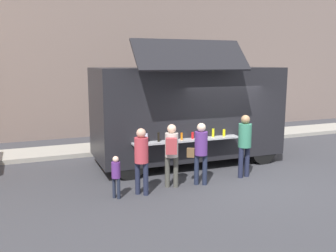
% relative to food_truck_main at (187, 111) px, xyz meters
% --- Properties ---
extents(ground_plane, '(60.00, 60.00, 0.00)m').
position_rel_food_truck_main_xyz_m(ground_plane, '(0.67, -2.25, -1.66)').
color(ground_plane, '#38383D').
extents(curb_strip, '(28.00, 1.60, 0.15)m').
position_rel_food_truck_main_xyz_m(curb_strip, '(-4.00, 2.62, -1.58)').
color(curb_strip, '#9E998E').
rests_on(curb_strip, ground).
extents(building_behind, '(32.00, 2.40, 10.41)m').
position_rel_food_truck_main_xyz_m(building_behind, '(-3.00, 6.52, 3.55)').
color(building_behind, slate).
rests_on(building_behind, ground).
extents(food_truck_main, '(5.81, 3.28, 3.81)m').
position_rel_food_truck_main_xyz_m(food_truck_main, '(0.00, 0.00, 0.00)').
color(food_truck_main, black).
rests_on(food_truck_main, ground).
extents(trash_bin, '(0.60, 0.60, 1.03)m').
position_rel_food_truck_main_xyz_m(trash_bin, '(3.91, 2.32, -1.14)').
color(trash_bin, '#2C603A').
rests_on(trash_bin, ground).
extents(customer_front_ordering, '(0.52, 0.40, 1.65)m').
position_rel_food_truck_main_xyz_m(customer_front_ordering, '(-0.61, -2.16, -0.68)').
color(customer_front_ordering, '#1E253B').
rests_on(customer_front_ordering, ground).
extents(customer_mid_with_backpack, '(0.44, 0.54, 1.65)m').
position_rel_food_truck_main_xyz_m(customer_mid_with_backpack, '(-1.40, -2.09, -0.64)').
color(customer_mid_with_backpack, '#484740').
rests_on(customer_mid_with_backpack, ground).
extents(customer_rear_waiting, '(0.34, 0.34, 1.65)m').
position_rel_food_truck_main_xyz_m(customer_rear_waiting, '(-2.27, -2.29, -0.67)').
color(customer_rear_waiting, '#1E2339').
rests_on(customer_rear_waiting, ground).
extents(customer_extra_browsing, '(0.37, 0.36, 1.77)m').
position_rel_food_truck_main_xyz_m(customer_extra_browsing, '(0.82, -2.05, -0.60)').
color(customer_extra_browsing, '#1E233A').
rests_on(customer_extra_browsing, ground).
extents(child_near_queue, '(0.21, 0.21, 1.03)m').
position_rel_food_truck_main_xyz_m(child_near_queue, '(-2.91, -2.30, -1.04)').
color(child_near_queue, '#1E2435').
rests_on(child_near_queue, ground).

